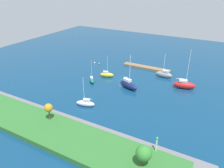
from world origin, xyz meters
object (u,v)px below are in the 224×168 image
at_px(pier_dock, 146,68).
at_px(harbor_beacon, 157,143).
at_px(park_tree_mideast, 48,108).
at_px(sailboat_white_west_end, 85,103).
at_px(sailboat_yellow_far_north, 107,75).
at_px(mooring_buoy_orange, 99,64).
at_px(sailboat_red_east_end, 184,85).
at_px(sailboat_navy_by_breakwater, 128,85).
at_px(mooring_buoy_white, 94,63).
at_px(park_tree_center, 144,153).
at_px(sailboat_green_outer_mooring, 92,80).
at_px(sailboat_gray_mid_basin, 164,74).

distance_m(pier_dock, harbor_beacon, 52.41).
xyz_separation_m(park_tree_mideast, sailboat_white_west_end, (-3.06, -11.88, -3.81)).
relative_size(sailboat_yellow_far_north, mooring_buoy_orange, 12.40).
distance_m(sailboat_red_east_end, sailboat_navy_by_breakwater, 19.71).
bearing_deg(mooring_buoy_white, sailboat_navy_by_breakwater, 147.79).
relative_size(sailboat_red_east_end, mooring_buoy_orange, 19.94).
distance_m(pier_dock, park_tree_center, 56.98).
relative_size(sailboat_red_east_end, sailboat_green_outer_mooring, 1.63).
bearing_deg(sailboat_yellow_far_north, mooring_buoy_orange, 114.36).
bearing_deg(park_tree_mideast, sailboat_white_west_end, -104.44).
bearing_deg(sailboat_gray_mid_basin, harbor_beacon, 106.11).
bearing_deg(sailboat_white_west_end, harbor_beacon, 143.65).
bearing_deg(mooring_buoy_white, harbor_beacon, 135.94).
height_order(harbor_beacon, sailboat_white_west_end, sailboat_white_west_end).
bearing_deg(pier_dock, sailboat_navy_by_breakwater, 93.60).
distance_m(park_tree_center, sailboat_gray_mid_basin, 48.71).
distance_m(pier_dock, sailboat_red_east_end, 22.12).
bearing_deg(sailboat_white_west_end, sailboat_gray_mid_basin, -129.52).
relative_size(pier_dock, mooring_buoy_orange, 29.15).
height_order(pier_dock, sailboat_green_outer_mooring, sailboat_green_outer_mooring).
xyz_separation_m(sailboat_white_west_end, sailboat_green_outer_mooring, (7.97, -15.32, -0.19)).
bearing_deg(sailboat_gray_mid_basin, sailboat_green_outer_mooring, 39.69).
xyz_separation_m(harbor_beacon, sailboat_navy_by_breakwater, (19.18, -26.79, -1.88)).
bearing_deg(park_tree_center, sailboat_green_outer_mooring, -42.76).
bearing_deg(sailboat_red_east_end, mooring_buoy_white, 159.08).
distance_m(sailboat_yellow_far_north, mooring_buoy_orange, 14.82).
xyz_separation_m(sailboat_red_east_end, mooring_buoy_white, (41.64, -5.87, -1.10)).
height_order(park_tree_center, sailboat_red_east_end, sailboat_red_east_end).
height_order(harbor_beacon, sailboat_yellow_far_north, sailboat_yellow_far_north).
bearing_deg(sailboat_green_outer_mooring, harbor_beacon, 10.47).
bearing_deg(sailboat_navy_by_breakwater, sailboat_white_west_end, -88.71).
bearing_deg(sailboat_white_west_end, sailboat_navy_by_breakwater, -125.63).
bearing_deg(park_tree_center, sailboat_gray_mid_basin, -77.99).
bearing_deg(sailboat_yellow_far_north, harbor_beacon, -65.32).
height_order(sailboat_gray_mid_basin, mooring_buoy_white, sailboat_gray_mid_basin).
relative_size(sailboat_red_east_end, sailboat_gray_mid_basin, 1.46).
distance_m(park_tree_center, mooring_buoy_orange, 62.40).
xyz_separation_m(pier_dock, sailboat_red_east_end, (-18.63, 11.87, 1.08)).
bearing_deg(mooring_buoy_white, park_tree_mideast, 108.70).
bearing_deg(harbor_beacon, sailboat_navy_by_breakwater, -54.40).
height_order(sailboat_red_east_end, sailboat_gray_mid_basin, sailboat_red_east_end).
height_order(sailboat_white_west_end, sailboat_green_outer_mooring, sailboat_white_west_end).
xyz_separation_m(sailboat_red_east_end, sailboat_green_outer_mooring, (31.46, 11.51, -0.58)).
relative_size(park_tree_mideast, sailboat_yellow_far_north, 0.53).
bearing_deg(sailboat_red_east_end, sailboat_gray_mid_basin, 133.60).
xyz_separation_m(park_tree_center, park_tree_mideast, (27.52, -2.79, 0.56)).
bearing_deg(sailboat_green_outer_mooring, mooring_buoy_orange, 160.95).
relative_size(sailboat_green_outer_mooring, mooring_buoy_orange, 12.20).
bearing_deg(mooring_buoy_orange, pier_dock, -164.25).
relative_size(sailboat_navy_by_breakwater, sailboat_green_outer_mooring, 1.41).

